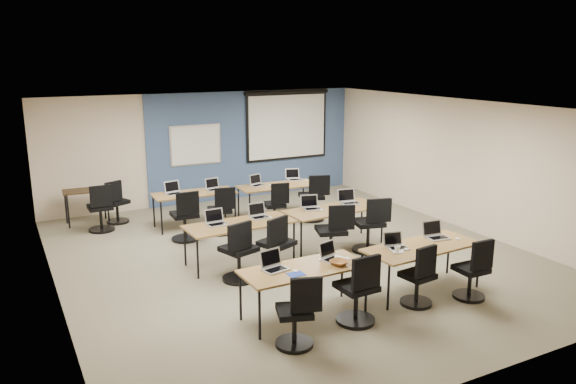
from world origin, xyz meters
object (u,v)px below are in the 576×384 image
task_chair_5 (277,250)px  laptop_10 (257,183)px  task_chair_6 (333,237)px  task_chair_7 (371,229)px  training_table_mid_left (240,226)px  laptop_6 (311,206)px  laptop_2 (396,244)px  spare_chair_b (101,212)px  training_table_mid_right (334,210)px  utility_table (86,194)px  laptop_0 (274,265)px  laptop_4 (216,221)px  task_chair_8 (186,220)px  training_table_back_left (194,195)px  training_table_front_left (304,271)px  task_chair_11 (313,201)px  task_chair_4 (239,256)px  spare_chair_a (116,206)px  projector_screen (287,122)px  task_chair_1 (358,295)px  task_chair_10 (276,208)px  training_table_back_right (278,187)px  task_chair_3 (473,274)px  laptop_5 (259,214)px  laptop_1 (330,255)px  laptop_8 (173,191)px  whiteboard (196,145)px  task_chair_0 (298,318)px  training_table_front_right (422,248)px  laptop_11 (294,177)px  laptop_7 (349,200)px  task_chair_2 (419,281)px  task_chair_9 (221,214)px  laptop_9 (214,187)px  laptop_3 (436,234)px

task_chair_5 → laptop_10: bearing=48.4°
task_chair_6 → task_chair_7: 0.85m
training_table_mid_left → laptop_6: (1.57, 0.23, 0.11)m
laptop_2 → spare_chair_b: bearing=135.8°
training_table_mid_right → utility_table: 5.43m
laptop_0 → laptop_4: same height
task_chair_8 → training_table_back_left: bearing=63.3°
training_table_front_left → task_chair_11: 4.73m
training_table_mid_right → task_chair_4: 2.46m
spare_chair_a → laptop_2: bearing=-86.3°
projector_screen → training_table_mid_left: bearing=-126.6°
task_chair_1 → task_chair_6: 2.44m
training_table_back_left → task_chair_10: bearing=-25.8°
training_table_back_right → task_chair_7: (0.46, -2.90, -0.25)m
task_chair_3 → spare_chair_a: bearing=122.7°
laptop_5 → laptop_1: bearing=-92.5°
laptop_5 → laptop_8: bearing=106.2°
whiteboard → laptop_6: size_ratio=3.75×
laptop_5 → laptop_10: (1.04, 2.33, -0.00)m
laptop_1 → task_chair_0: bearing=-156.9°
laptop_4 → laptop_6: bearing=0.2°
projector_screen → training_table_back_right: 2.65m
training_table_front_right → task_chair_5: bearing=132.6°
training_table_front_left → laptop_11: laptop_11 is taller
laptop_7 → laptop_1: bearing=-118.6°
task_chair_3 → task_chair_7: 2.43m
task_chair_2 → laptop_6: (-0.05, 3.05, 0.40)m
task_chair_8 → utility_table: bearing=127.8°
training_table_back_left → training_table_front_left: bearing=-87.9°
task_chair_1 → laptop_11: bearing=68.4°
task_chair_0 → laptop_4: 3.21m
training_table_back_right → task_chair_8: (-2.37, -0.68, -0.26)m
task_chair_5 → laptop_2: bearing=-71.9°
task_chair_11 → laptop_4: bearing=-133.9°
laptop_6 → task_chair_9: (-1.26, 1.49, -0.38)m
task_chair_6 → task_chair_5: bearing=-154.4°
laptop_0 → task_chair_5: bearing=50.8°
task_chair_6 → laptop_8: (-1.92, 3.27, 0.36)m
laptop_6 → task_chair_6: 0.95m
whiteboard → laptop_9: 1.88m
training_table_back_left → task_chair_10: task_chair_10 is taller
training_table_back_right → task_chair_6: size_ratio=1.71×
task_chair_0 → task_chair_9: 4.84m
task_chair_4 → laptop_8: (-0.06, 3.38, 0.36)m
training_table_mid_left → laptop_3: size_ratio=5.46×
training_table_front_right → laptop_1: laptop_1 is taller
projector_screen → training_table_mid_left: 5.48m
training_table_front_left → task_chair_9: 4.08m
task_chair_11 → laptop_6: bearing=-103.9°
laptop_6 → task_chair_7: 1.20m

